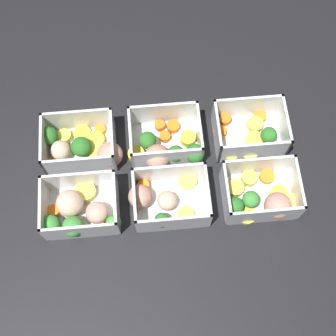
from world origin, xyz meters
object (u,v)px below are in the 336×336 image
Objects in this scene: container_near_left at (250,133)px; container_near_right at (82,146)px; container_far_center at (164,200)px; container_far_right at (78,211)px; container_far_left at (263,197)px; container_near_center at (166,145)px.

container_near_right is at bearing 0.10° from container_near_left.
container_far_center is 1.06× the size of container_far_right.
container_far_center is at bearing -177.06° from container_far_right.
container_near_left and container_far_center have the same top height.
container_far_right is (0.16, 0.01, 0.00)m from container_far_center.
container_near_left is 0.33m from container_near_right.
container_near_left is at bearing -88.73° from container_far_left.
container_far_left is 0.99× the size of container_far_right.
container_near_right is at bearing -39.19° from container_far_center.
container_far_left is at bearing 179.40° from container_far_right.
container_far_center is 0.16m from container_far_right.
container_near_left and container_far_right have the same top height.
container_near_right and container_far_right have the same top height.
container_far_center is (0.18, -0.01, -0.00)m from container_far_left.
container_far_right is at bearing 2.94° from container_far_center.
container_near_left and container_near_center have the same top height.
container_near_center and container_far_center have the same top height.
container_near_left is 0.13m from container_far_left.
container_near_center is 0.21m from container_far_right.
container_near_center is (0.17, 0.01, 0.00)m from container_near_left.
container_near_right is 0.36m from container_far_left.
container_near_left is 0.93× the size of container_near_center.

